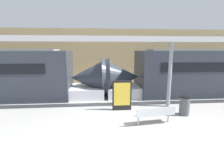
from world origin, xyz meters
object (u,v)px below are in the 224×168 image
(bench_near, at_px, (155,113))
(support_column_near, at_px, (170,75))
(train_left, at_px, (217,73))
(trash_bin, at_px, (185,106))
(poster_board, at_px, (122,95))

(bench_near, height_order, support_column_near, support_column_near)
(train_left, height_order, trash_bin, train_left)
(poster_board, height_order, support_column_near, support_column_near)
(train_left, bearing_deg, bench_near, -141.88)
(bench_near, xyz_separation_m, trash_bin, (1.83, 0.94, -0.01))
(bench_near, distance_m, support_column_near, 3.05)
(poster_board, bearing_deg, train_left, 22.12)
(trash_bin, height_order, support_column_near, support_column_near)
(train_left, bearing_deg, trash_bin, -138.15)
(trash_bin, bearing_deg, support_column_near, 101.60)
(bench_near, distance_m, poster_board, 2.23)
(bench_near, xyz_separation_m, support_column_near, (1.55, 2.28, 1.30))
(support_column_near, bearing_deg, poster_board, -171.72)
(train_left, relative_size, poster_board, 10.28)
(poster_board, relative_size, support_column_near, 0.45)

